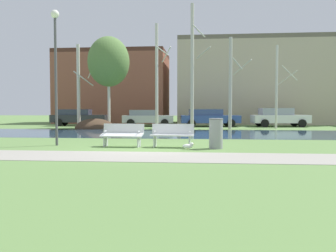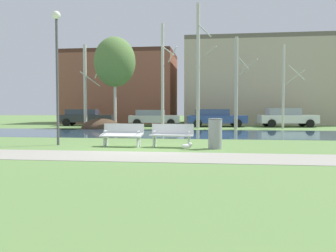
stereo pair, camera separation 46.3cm
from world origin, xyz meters
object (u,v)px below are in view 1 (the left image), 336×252
streetlamp (56,55)px  parked_van_nearest_dark (78,117)px  trash_bin (216,133)px  bench_left (122,134)px  bench_right (172,135)px  seagull (188,146)px  parked_hatch_third_blue (209,117)px  parked_sedan_second_silver (147,118)px  parked_wagon_fourth_white (279,117)px

streetlamp → parked_van_nearest_dark: 17.17m
trash_bin → bench_left: bearing=174.6°
bench_right → seagull: (0.62, -0.78, -0.34)m
streetlamp → trash_bin: bearing=-5.1°
bench_left → seagull: size_ratio=3.81×
parked_hatch_third_blue → parked_sedan_second_silver: bearing=-179.7°
parked_van_nearest_dark → parked_hatch_third_blue: (11.24, -0.38, 0.00)m
bench_left → parked_wagon_fourth_white: parked_wagon_fourth_white is taller
trash_bin → streetlamp: (-6.19, 0.55, 2.96)m
streetlamp → parked_van_nearest_dark: bearing=107.0°
seagull → parked_hatch_third_blue: 16.87m
parked_hatch_third_blue → bench_left: bearing=-102.7°
parked_hatch_third_blue → bench_right: bearing=-96.1°
streetlamp → parked_hatch_third_blue: bearing=68.3°
parked_van_nearest_dark → parked_sedan_second_silver: bearing=-3.9°
seagull → parked_hatch_third_blue: parked_hatch_third_blue is taller
trash_bin → streetlamp: 6.88m
parked_hatch_third_blue → parked_wagon_fourth_white: 5.71m
streetlamp → bench_right: bearing=-2.8°
bench_right → seagull: size_ratio=3.81×
bench_left → parked_hatch_third_blue: bearing=77.3°
trash_bin → parked_hatch_third_blue: parked_hatch_third_blue is taller
trash_bin → streetlamp: bearing=174.9°
parked_sedan_second_silver → parked_hatch_third_blue: size_ratio=0.88×
parked_wagon_fourth_white → seagull: bearing=-111.8°
streetlamp → parked_van_nearest_dark: size_ratio=1.09×
streetlamp → parked_wagon_fourth_white: 20.23m
trash_bin → parked_hatch_third_blue: 16.38m
seagull → parked_hatch_third_blue: bearing=86.3°
bench_left → trash_bin: size_ratio=1.49×
trash_bin → seagull: (-0.99, -0.45, -0.43)m
bench_right → trash_bin: size_ratio=1.49×
streetlamp → seagull: bearing=-10.9°
parked_sedan_second_silver → trash_bin: bearing=-72.9°
bench_right → trash_bin: bearing=-11.6°
bench_right → parked_wagon_fourth_white: bearing=65.5°
bench_right → parked_wagon_fourth_white: parked_wagon_fourth_white is taller
bench_right → parked_van_nearest_dark: 18.99m
bench_right → streetlamp: streetlamp is taller
parked_van_nearest_dark → parked_hatch_third_blue: 11.25m
parked_van_nearest_dark → parked_wagon_fourth_white: parked_wagon_fourth_white is taller
bench_right → trash_bin: (1.61, -0.33, 0.09)m
bench_right → trash_bin: trash_bin is taller
streetlamp → parked_sedan_second_silver: streetlamp is taller
parked_hatch_third_blue → parked_van_nearest_dark: bearing=178.0°
streetlamp → parked_sedan_second_silver: (1.16, 15.80, -2.78)m
parked_van_nearest_dark → parked_wagon_fourth_white: 16.95m
streetlamp → parked_wagon_fourth_white: streetlamp is taller
parked_hatch_third_blue → trash_bin: bearing=-90.4°
trash_bin → parked_sedan_second_silver: bearing=107.1°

